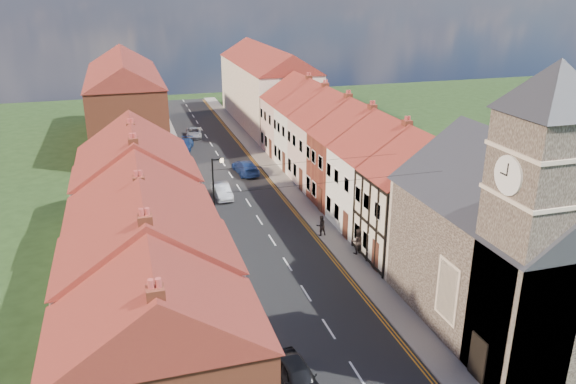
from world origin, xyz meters
The scene contains 26 objects.
road centered at (0.00, 30.00, 0.01)m, with size 7.00×90.00×0.02m, color black.
pavement_left centered at (-4.40, 30.00, 0.06)m, with size 1.80×90.00×0.12m, color gray.
pavement_right centered at (4.40, 30.00, 0.06)m, with size 1.80×90.00×0.12m, color gray.
church centered at (9.36, 3.32, 5.88)m, with size 11.25×14.25×15.20m.
cottage_r_tudor centered at (9.27, 12.70, 4.47)m, with size 8.30×5.20×9.00m.
cottage_r_white_near centered at (9.30, 18.10, 4.47)m, with size 8.30×6.00×9.00m.
cottage_r_cream_mid centered at (9.30, 23.50, 4.48)m, with size 8.30×5.20×9.00m.
cottage_r_pink centered at (9.30, 28.90, 4.47)m, with size 8.30×6.00×9.00m.
cottage_r_white_far centered at (9.30, 34.30, 4.48)m, with size 8.30×5.20×9.00m.
cottage_r_cream_far centered at (9.30, 39.70, 4.47)m, with size 8.30×6.00×9.00m.
cottage_l_brick_near centered at (-9.30, -0.25, 4.37)m, with size 8.30×5.70×8.80m.
cottage_l_cream centered at (-9.30, 5.55, 4.52)m, with size 8.30×6.30×9.10m.
cottage_l_white centered at (-9.30, 11.95, 4.37)m, with size 8.30×6.90×8.80m.
cottage_l_brick_mid centered at (-9.30, 18.05, 4.53)m, with size 8.30×5.70×9.10m.
cottage_l_pink centered at (-9.30, 23.85, 4.37)m, with size 8.30×6.30×8.80m.
block_right_far centered at (9.30, 55.00, 5.29)m, with size 8.30×24.20×10.50m.
block_left_far centered at (-9.30, 50.00, 5.29)m, with size 8.30×24.20×10.50m.
lamppost centered at (-3.81, 20.00, 3.54)m, with size 0.88×0.15×6.00m.
car_near centered at (-3.12, 1.90, 0.67)m, with size 1.58×3.93×1.34m, color black.
car_mid centered at (-1.95, 27.99, 0.63)m, with size 1.33×3.82×1.26m, color #A5A8AD.
car_far centered at (-3.20, 44.76, 0.57)m, with size 1.59×3.91×1.14m, color navy.
car_distant centered at (-1.50, 50.00, 0.57)m, with size 1.88×4.08×1.13m, color #AAABB2.
pedestrian_left centered at (-5.10, 7.23, 1.02)m, with size 0.66×0.43×1.80m, color black.
pedestrian_right centered at (3.70, 17.61, 0.91)m, with size 0.77×0.60×1.59m, color black.
car_far_b centered at (1.55, 34.00, 0.68)m, with size 1.91×4.70×1.36m, color navy.
pedestrian_right_b centered at (5.10, 13.98, 1.05)m, with size 0.91×0.71×1.87m, color #292220.
Camera 1 is at (-9.72, -18.71, 17.87)m, focal length 35.00 mm.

